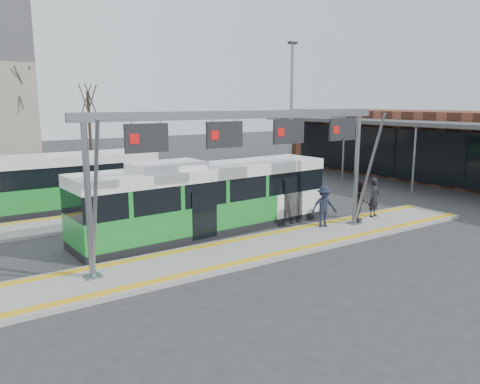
% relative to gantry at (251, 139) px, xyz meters
% --- Properties ---
extents(ground, '(120.00, 120.00, 0.00)m').
position_rel_gantry_xyz_m(ground, '(0.35, -0.25, -4.30)').
color(ground, '#2D2D30').
rests_on(ground, ground).
extents(platform_main, '(22.00, 3.00, 0.15)m').
position_rel_gantry_xyz_m(platform_main, '(0.35, -0.25, -4.22)').
color(platform_main, gray).
rests_on(platform_main, ground).
extents(platform_second, '(20.00, 3.00, 0.15)m').
position_rel_gantry_xyz_m(platform_second, '(-3.65, 7.75, -4.22)').
color(platform_second, gray).
rests_on(platform_second, ground).
extents(tactile_main, '(22.00, 2.65, 0.02)m').
position_rel_gantry_xyz_m(tactile_main, '(0.35, -0.25, -4.14)').
color(tactile_main, gold).
rests_on(tactile_main, platform_main).
extents(tactile_second, '(20.00, 0.35, 0.02)m').
position_rel_gantry_xyz_m(tactile_second, '(-3.65, 8.90, -4.14)').
color(tactile_second, gold).
rests_on(tactile_second, platform_second).
extents(gantry, '(13.00, 1.68, 5.20)m').
position_rel_gantry_xyz_m(gantry, '(0.00, 0.00, 0.00)').
color(gantry, slate).
rests_on(gantry, platform_main).
extents(station_building, '(11.50, 32.00, 5.00)m').
position_rel_gantry_xyz_m(station_building, '(22.17, 3.74, -1.76)').
color(station_building, brown).
rests_on(station_building, ground).
extents(hero_bus, '(11.96, 3.17, 3.26)m').
position_rel_gantry_xyz_m(hero_bus, '(-0.15, 3.12, -2.81)').
color(hero_bus, black).
rests_on(hero_bus, ground).
extents(bg_bus_green, '(11.93, 2.61, 2.98)m').
position_rel_gantry_xyz_m(bg_bus_green, '(-5.44, 10.98, -2.83)').
color(bg_bus_green, black).
rests_on(bg_bus_green, ground).
extents(passenger_a, '(0.79, 0.63, 1.92)m').
position_rel_gantry_xyz_m(passenger_a, '(7.69, 0.48, -3.19)').
color(passenger_a, black).
rests_on(passenger_a, platform_main).
extents(passenger_b, '(1.19, 1.14, 1.93)m').
position_rel_gantry_xyz_m(passenger_b, '(6.53, 0.26, -3.18)').
color(passenger_b, black).
rests_on(passenger_b, platform_main).
extents(passenger_c, '(1.36, 1.07, 1.85)m').
position_rel_gantry_xyz_m(passenger_c, '(4.33, 0.47, -3.22)').
color(passenger_c, '#1A1F30').
rests_on(passenger_c, platform_main).
extents(tree_left, '(1.40, 1.40, 8.97)m').
position_rel_gantry_xyz_m(tree_left, '(-2.90, 30.21, 2.50)').
color(tree_left, '#382B21').
rests_on(tree_left, ground).
extents(tree_mid, '(1.40, 1.40, 7.50)m').
position_rel_gantry_xyz_m(tree_mid, '(2.52, 29.34, 1.39)').
color(tree_mid, '#382B21').
rests_on(tree_mid, ground).
extents(lamp_east, '(0.50, 0.25, 8.78)m').
position_rel_gantry_xyz_m(lamp_east, '(6.41, 5.35, 0.33)').
color(lamp_east, slate).
rests_on(lamp_east, ground).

